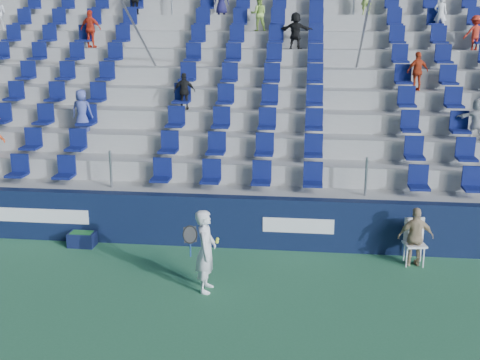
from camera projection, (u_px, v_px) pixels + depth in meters
name	position (u px, v px, depth m)	size (l,w,h in m)	color
ground	(212.00, 310.00, 11.00)	(70.00, 70.00, 0.00)	#30724A
sponsor_wall	(233.00, 222.00, 13.85)	(24.00, 0.32, 1.20)	#0F1938
grandstand	(254.00, 119.00, 18.32)	(24.00, 8.17, 6.63)	#9F9F9A
tennis_player	(206.00, 251.00, 11.55)	(0.69, 0.64, 1.65)	silver
line_judge_chair	(414.00, 238.00, 12.94)	(0.51, 0.52, 0.99)	white
line_judge	(416.00, 237.00, 12.78)	(0.76, 0.32, 1.29)	tan
ball_bin	(82.00, 238.00, 13.97)	(0.61, 0.40, 0.34)	#10173C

